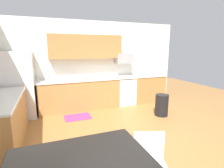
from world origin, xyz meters
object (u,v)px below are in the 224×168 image
oven_range (124,91)px  microwave (124,58)px  trash_bin (162,105)px  dining_table (80,165)px  chair_near_table (150,163)px  refrigerator (19,85)px

oven_range → microwave: 1.08m
microwave → trash_bin: 1.96m
dining_table → chair_near_table: size_ratio=1.65×
refrigerator → microwave: (3.12, 0.18, 0.64)m
dining_table → chair_near_table: chair_near_table is taller
refrigerator → trash_bin: (3.65, -1.26, -0.59)m
refrigerator → microwave: size_ratio=3.31×
dining_table → trash_bin: (2.70, 2.30, -0.42)m
chair_near_table → trash_bin: chair_near_table is taller
oven_range → trash_bin: 1.45m
refrigerator → chair_near_table: (1.79, -3.53, -0.39)m
microwave → dining_table: microwave is taller
refrigerator → dining_table: refrigerator is taller
refrigerator → oven_range: 3.16m
oven_range → dining_table: 4.25m
dining_table → trash_bin: dining_table is taller
refrigerator → oven_range: refrigerator is taller
refrigerator → trash_bin: 3.91m
trash_bin → chair_near_table: bearing=-129.3°
refrigerator → dining_table: bearing=-75.1°
oven_range → microwave: (0.00, 0.10, 1.07)m
refrigerator → microwave: 3.19m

